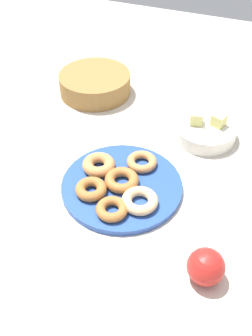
% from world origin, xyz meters
% --- Properties ---
extents(ground_plane, '(2.40, 2.40, 0.00)m').
position_xyz_m(ground_plane, '(0.00, 0.00, 0.00)').
color(ground_plane, beige).
extents(donut_plate, '(0.32, 0.32, 0.02)m').
position_xyz_m(donut_plate, '(0.00, 0.00, 0.01)').
color(donut_plate, '#284C9E').
rests_on(donut_plate, ground_plane).
extents(donut_0, '(0.09, 0.09, 0.02)m').
position_xyz_m(donut_0, '(0.02, 0.09, 0.03)').
color(donut_0, '#C6844C').
rests_on(donut_0, donut_plate).
extents(donut_1, '(0.09, 0.09, 0.03)m').
position_xyz_m(donut_1, '(-0.06, -0.06, 0.03)').
color(donut_1, '#AD6B33').
rests_on(donut_1, donut_plate).
extents(donut_2, '(0.10, 0.10, 0.02)m').
position_xyz_m(donut_2, '(0.01, -0.10, 0.03)').
color(donut_2, '#AD6B33').
rests_on(donut_2, donut_plate).
extents(donut_3, '(0.09, 0.09, 0.03)m').
position_xyz_m(donut_3, '(-0.08, 0.03, 0.03)').
color(donut_3, '#C6844C').
rests_on(donut_3, donut_plate).
extents(donut_4, '(0.09, 0.09, 0.03)m').
position_xyz_m(donut_4, '(0.00, 0.00, 0.03)').
color(donut_4, '#AD6B33').
rests_on(donut_4, donut_plate).
extents(donut_5, '(0.11, 0.11, 0.03)m').
position_xyz_m(donut_5, '(0.07, -0.05, 0.03)').
color(donut_5, '#EABC84').
rests_on(donut_5, donut_plate).
extents(basket, '(0.34, 0.34, 0.07)m').
position_xyz_m(basket, '(-0.26, 0.40, 0.04)').
color(basket, olive).
rests_on(basket, ground_plane).
extents(fruit_bowl, '(0.18, 0.18, 0.04)m').
position_xyz_m(fruit_bowl, '(0.15, 0.29, 0.02)').
color(fruit_bowl, silver).
rests_on(fruit_bowl, ground_plane).
extents(melon_chunk_left, '(0.04, 0.04, 0.04)m').
position_xyz_m(melon_chunk_left, '(0.12, 0.29, 0.06)').
color(melon_chunk_left, '#DBD67A').
rests_on(melon_chunk_left, fruit_bowl).
extents(melon_chunk_right, '(0.05, 0.05, 0.04)m').
position_xyz_m(melon_chunk_right, '(0.18, 0.30, 0.06)').
color(melon_chunk_right, '#DBD67A').
rests_on(melon_chunk_right, fruit_bowl).
extents(apple, '(0.08, 0.08, 0.08)m').
position_xyz_m(apple, '(0.26, -0.18, 0.04)').
color(apple, red).
rests_on(apple, ground_plane).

